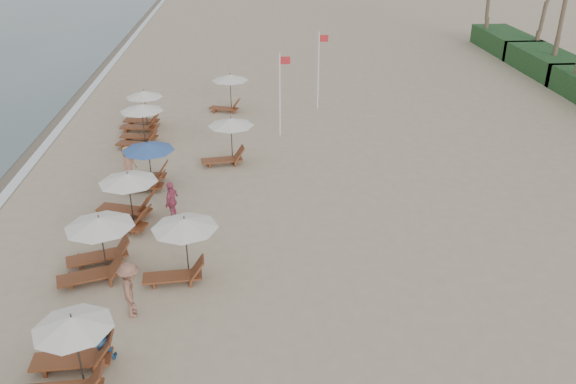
{
  "coord_description": "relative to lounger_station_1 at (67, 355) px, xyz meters",
  "views": [
    {
      "loc": [
        -0.5,
        -12.84,
        11.42
      ],
      "look_at": [
        1.0,
        7.76,
        1.3
      ],
      "focal_mm": 36.59,
      "sensor_mm": 36.0,
      "label": 1
    }
  ],
  "objects": [
    {
      "name": "lounger_station_1",
      "position": [
        0.0,
        0.0,
        0.0
      ],
      "size": [
        2.64,
        2.08,
        2.18
      ],
      "color": "brown",
      "rests_on": "ground"
    },
    {
      "name": "beachgoer_far_a",
      "position": [
        1.74,
        8.95,
        -0.13
      ],
      "size": [
        0.71,
        1.06,
        1.67
      ],
      "primitive_type": "imported",
      "rotation": [
        0.0,
        0.0,
        4.37
      ],
      "color": "#BC4B68",
      "rests_on": "ground"
    },
    {
      "name": "beachgoer_mid_b",
      "position": [
        1.16,
        2.84,
        -0.04
      ],
      "size": [
        0.95,
        1.33,
        1.85
      ],
      "primitive_type": "imported",
      "rotation": [
        0.0,
        0.0,
        1.81
      ],
      "color": "#885845",
      "rests_on": "ground"
    },
    {
      "name": "flag_pole_far",
      "position": [
        9.28,
        22.83,
        1.65
      ],
      "size": [
        0.6,
        0.08,
        4.72
      ],
      "color": "silver",
      "rests_on": "ground"
    },
    {
      "name": "flag_pole_near",
      "position": [
        6.67,
        18.28,
        1.55
      ],
      "size": [
        0.6,
        0.08,
        4.54
      ],
      "color": "silver",
      "rests_on": "ground"
    },
    {
      "name": "inland_station_1",
      "position": [
        3.84,
        14.59,
        0.39
      ],
      "size": [
        2.74,
        2.24,
        2.22
      ],
      "color": "brown",
      "rests_on": "ground"
    },
    {
      "name": "lounger_station_2",
      "position": [
        -0.42,
        5.27,
        0.09
      ],
      "size": [
        2.78,
        2.57,
        2.16
      ],
      "color": "brown",
      "rests_on": "ground"
    },
    {
      "name": "inland_station_0",
      "position": [
        2.48,
        4.69,
        0.41
      ],
      "size": [
        2.7,
        2.24,
        2.22
      ],
      "color": "brown",
      "rests_on": "ground"
    },
    {
      "name": "lounger_station_4",
      "position": [
        0.23,
        12.24,
        0.1
      ],
      "size": [
        2.63,
        2.32,
        2.06
      ],
      "color": "brown",
      "rests_on": "ground"
    },
    {
      "name": "beachgoer_mid_a",
      "position": [
        0.63,
        0.91,
        -0.21
      ],
      "size": [
        0.87,
        0.77,
        1.51
      ],
      "primitive_type": "imported",
      "rotation": [
        0.0,
        0.0,
        3.44
      ],
      "color": "#305D90",
      "rests_on": "ground"
    },
    {
      "name": "ground",
      "position": [
        5.36,
        0.71,
        -0.96
      ],
      "size": [
        160.0,
        160.0,
        0.0
      ],
      "primitive_type": "plane",
      "color": "tan",
      "rests_on": "ground"
    },
    {
      "name": "lounger_station_5",
      "position": [
        -0.82,
        17.35,
        0.12
      ],
      "size": [
        2.64,
        2.31,
        2.22
      ],
      "color": "brown",
      "rests_on": "ground"
    },
    {
      "name": "beachgoer_far_b",
      "position": [
        -0.62,
        12.88,
        -0.13
      ],
      "size": [
        0.86,
        0.97,
        1.66
      ],
      "primitive_type": "imported",
      "rotation": [
        0.0,
        0.0,
        1.06
      ],
      "color": "tan",
      "rests_on": "ground"
    },
    {
      "name": "inland_station_2",
      "position": [
        3.73,
        22.8,
        0.52
      ],
      "size": [
        2.56,
        2.24,
        2.22
      ],
      "color": "brown",
      "rests_on": "ground"
    },
    {
      "name": "lounger_station_6",
      "position": [
        -1.1,
        19.96,
        0.03
      ],
      "size": [
        2.57,
        2.19,
        2.18
      ],
      "color": "brown",
      "rests_on": "ground"
    },
    {
      "name": "lounger_station_3",
      "position": [
        -0.11,
        8.76,
        0.05
      ],
      "size": [
        2.83,
        2.68,
        2.16
      ],
      "color": "brown",
      "rests_on": "ground"
    }
  ]
}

